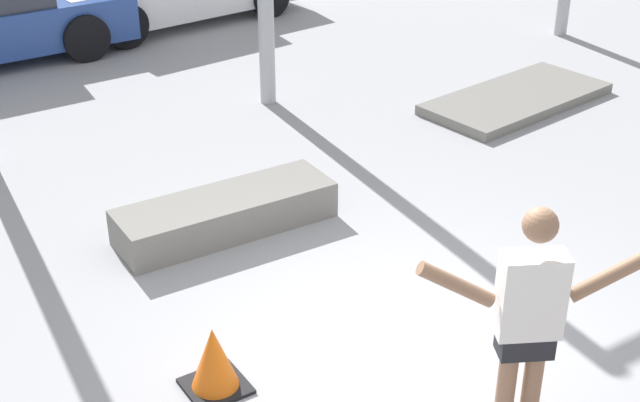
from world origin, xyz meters
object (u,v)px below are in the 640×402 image
skateboarder (529,314)px  manual_pad (516,99)px  traffic_cone (214,360)px  grind_box (226,213)px

skateboarder → manual_pad: size_ratio=0.68×
skateboarder → traffic_cone: size_ratio=3.29×
skateboarder → grind_box: (-0.37, 3.55, -0.78)m
grind_box → manual_pad: grind_box is taller
skateboarder → manual_pad: bearing=73.5°
manual_pad → traffic_cone: 6.54m
manual_pad → traffic_cone: (-5.84, -2.93, 0.19)m
skateboarder → manual_pad: 6.26m
traffic_cone → manual_pad: bearing=26.7°
skateboarder → grind_box: size_ratio=0.82×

